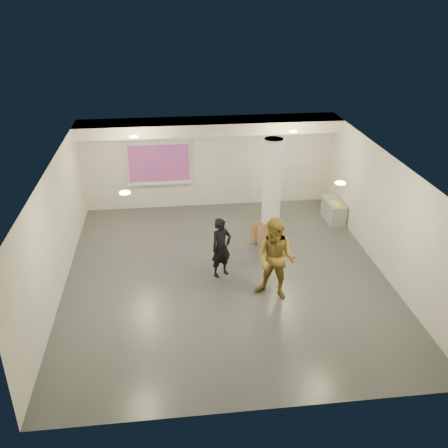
{
  "coord_description": "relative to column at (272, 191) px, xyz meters",
  "views": [
    {
      "loc": [
        -1.34,
        -10.78,
        6.72
      ],
      "look_at": [
        0.0,
        0.4,
        1.25
      ],
      "focal_mm": 40.0,
      "sensor_mm": 36.0,
      "label": 1
    }
  ],
  "objects": [
    {
      "name": "column",
      "position": [
        0.0,
        0.0,
        0.0
      ],
      "size": [
        0.52,
        0.52,
        3.0
      ],
      "primitive_type": "cylinder",
      "color": "white",
      "rests_on": "floor"
    },
    {
      "name": "postit_pad",
      "position": [
        2.21,
        0.76,
        -0.84
      ],
      "size": [
        0.28,
        0.33,
        0.03
      ],
      "primitive_type": "cube",
      "rotation": [
        0.0,
        0.0,
        -0.31
      ],
      "color": "#FCF41F",
      "rests_on": "credenza"
    },
    {
      "name": "woman",
      "position": [
        -1.61,
        -1.77,
        -0.72
      ],
      "size": [
        0.68,
        0.59,
        1.56
      ],
      "primitive_type": "imported",
      "rotation": [
        0.0,
        0.0,
        0.48
      ],
      "color": "black",
      "rests_on": "floor"
    },
    {
      "name": "wall_front",
      "position": [
        -1.5,
        -6.3,
        0.0
      ],
      "size": [
        8.0,
        0.01,
        3.0
      ],
      "primitive_type": "cube",
      "color": "silver",
      "rests_on": "floor"
    },
    {
      "name": "wall_right",
      "position": [
        2.5,
        -1.8,
        0.0
      ],
      "size": [
        0.01,
        9.0,
        3.0
      ],
      "primitive_type": "cube",
      "color": "silver",
      "rests_on": "floor"
    },
    {
      "name": "downlight_se",
      "position": [
        0.7,
        -3.3,
        1.48
      ],
      "size": [
        0.22,
        0.22,
        0.02
      ],
      "primitive_type": "cylinder",
      "color": "#FBF894",
      "rests_on": "ceiling"
    },
    {
      "name": "downlight_ne",
      "position": [
        0.7,
        0.7,
        1.48
      ],
      "size": [
        0.22,
        0.22,
        0.02
      ],
      "primitive_type": "cylinder",
      "color": "#FBF894",
      "rests_on": "ceiling"
    },
    {
      "name": "credenza",
      "position": [
        2.22,
        1.02,
        -1.18
      ],
      "size": [
        0.47,
        1.11,
        0.64
      ],
      "primitive_type": "cube",
      "rotation": [
        0.0,
        0.0,
        0.01
      ],
      "color": "gray",
      "rests_on": "floor"
    },
    {
      "name": "soffit_band",
      "position": [
        -1.5,
        2.15,
        1.32
      ],
      "size": [
        8.0,
        1.1,
        0.36
      ],
      "primitive_type": "cube",
      "color": "silver",
      "rests_on": "ceiling"
    },
    {
      "name": "projection_screen",
      "position": [
        -3.1,
        2.65,
        0.03
      ],
      "size": [
        2.1,
        0.13,
        1.42
      ],
      "color": "silver",
      "rests_on": "wall_back"
    },
    {
      "name": "man",
      "position": [
        -0.48,
        -2.87,
        -0.5
      ],
      "size": [
        1.23,
        1.15,
        2.0
      ],
      "primitive_type": "imported",
      "rotation": [
        0.0,
        0.0,
        -0.55
      ],
      "color": "olive",
      "rests_on": "floor"
    },
    {
      "name": "wall_back",
      "position": [
        -1.5,
        2.7,
        0.0
      ],
      "size": [
        8.0,
        0.01,
        3.0
      ],
      "primitive_type": "cube",
      "color": "silver",
      "rests_on": "floor"
    },
    {
      "name": "floor",
      "position": [
        -1.5,
        -1.8,
        -1.5
      ],
      "size": [
        8.0,
        9.0,
        0.01
      ],
      "primitive_type": "cube",
      "color": "#3A3D42",
      "rests_on": "ground"
    },
    {
      "name": "wall_left",
      "position": [
        -5.5,
        -1.8,
        0.0
      ],
      "size": [
        0.01,
        9.0,
        3.0
      ],
      "primitive_type": "cube",
      "color": "silver",
      "rests_on": "floor"
    },
    {
      "name": "papers_stack",
      "position": [
        2.18,
        0.92,
        -0.85
      ],
      "size": [
        0.26,
        0.32,
        0.02
      ],
      "primitive_type": "cube",
      "rotation": [
        0.0,
        0.0,
        0.08
      ],
      "color": "silver",
      "rests_on": "credenza"
    },
    {
      "name": "downlight_nw",
      "position": [
        -3.7,
        0.7,
        1.48
      ],
      "size": [
        0.22,
        0.22,
        0.02
      ],
      "primitive_type": "cylinder",
      "color": "#FBF894",
      "rests_on": "ceiling"
    },
    {
      "name": "cardboard_front",
      "position": [
        -0.32,
        -0.14,
        -1.2
      ],
      "size": [
        0.58,
        0.28,
        0.61
      ],
      "primitive_type": "cube",
      "rotation": [
        -0.21,
        0.0,
        -0.18
      ],
      "color": "#906746",
      "rests_on": "floor"
    },
    {
      "name": "downlight_sw",
      "position": [
        -3.7,
        -3.3,
        1.48
      ],
      "size": [
        0.22,
        0.22,
        0.02
      ],
      "primitive_type": "cylinder",
      "color": "#FBF894",
      "rests_on": "ceiling"
    },
    {
      "name": "cardboard_back",
      "position": [
        -0.16,
        -0.27,
        -1.2
      ],
      "size": [
        0.56,
        0.27,
        0.59
      ],
      "primitive_type": "cube",
      "rotation": [
        -0.16,
        0.0,
        0.24
      ],
      "color": "#906746",
      "rests_on": "floor"
    },
    {
      "name": "ceiling",
      "position": [
        -1.5,
        -1.8,
        1.5
      ],
      "size": [
        8.0,
        9.0,
        0.01
      ],
      "primitive_type": "cube",
      "color": "silver",
      "rests_on": "floor"
    }
  ]
}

